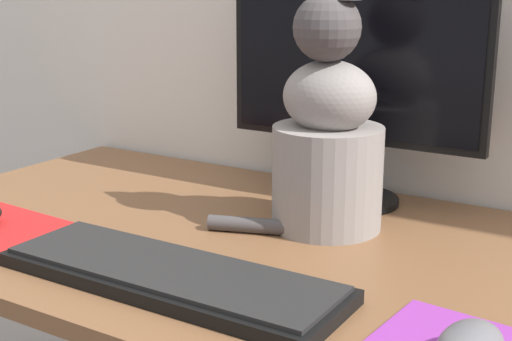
# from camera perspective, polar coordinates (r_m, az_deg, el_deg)

# --- Properties ---
(desk) EXTENTS (1.26, 0.68, 0.73)m
(desk) POSITION_cam_1_polar(r_m,az_deg,el_deg) (1.11, -0.05, -10.54)
(desk) COLOR brown
(desk) RESTS_ON ground_plane
(monitor) EXTENTS (0.46, 0.17, 0.42)m
(monitor) POSITION_cam_1_polar(r_m,az_deg,el_deg) (1.20, 7.84, 8.26)
(monitor) COLOR black
(monitor) RESTS_ON desk
(keyboard) EXTENTS (0.47, 0.15, 0.02)m
(keyboard) POSITION_cam_1_polar(r_m,az_deg,el_deg) (0.92, -6.91, -8.30)
(keyboard) COLOR black
(keyboard) RESTS_ON desk
(cat) EXTENTS (0.24, 0.21, 0.39)m
(cat) POSITION_cam_1_polar(r_m,az_deg,el_deg) (1.09, 5.69, 2.67)
(cat) COLOR gray
(cat) RESTS_ON desk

